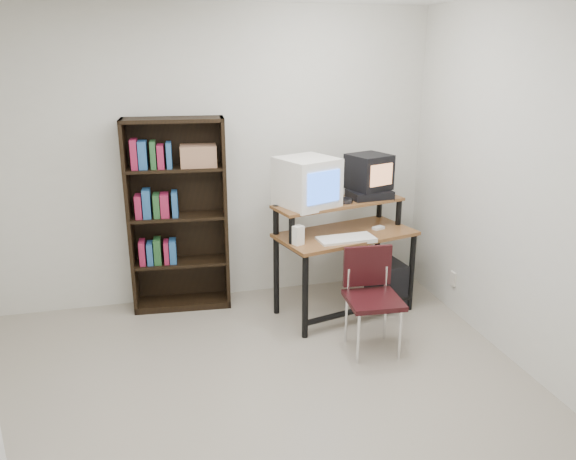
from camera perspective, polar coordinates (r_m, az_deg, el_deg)
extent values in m
cube|color=#A79D8A|center=(3.71, -3.14, -19.03)|extent=(4.00, 4.00, 0.01)
cube|color=silver|center=(5.03, -7.85, 7.15)|extent=(4.00, 0.01, 2.60)
cube|color=silver|center=(3.98, 26.07, 2.62)|extent=(0.01, 4.00, 2.60)
cube|color=brown|center=(4.81, 5.88, -0.44)|extent=(1.27, 0.85, 0.03)
cube|color=brown|center=(4.83, 5.20, 2.76)|extent=(1.21, 0.62, 0.02)
cylinder|color=black|center=(4.47, 1.76, -6.75)|extent=(0.05, 0.05, 0.72)
cylinder|color=black|center=(5.06, 12.43, -4.17)|extent=(0.05, 0.05, 0.72)
cylinder|color=black|center=(4.83, -1.21, -3.14)|extent=(0.05, 0.05, 0.98)
cylinder|color=black|center=(5.37, 9.09, -1.14)|extent=(0.05, 0.05, 0.98)
cylinder|color=black|center=(4.84, 7.32, -8.01)|extent=(1.06, 0.31, 0.05)
cube|color=white|center=(4.66, 1.92, 4.87)|extent=(0.56, 0.56, 0.41)
cube|color=blue|center=(4.50, 3.66, 4.35)|extent=(0.30, 0.13, 0.26)
cube|color=black|center=(4.97, 8.27, 3.57)|extent=(0.38, 0.30, 0.08)
cube|color=black|center=(4.99, 8.20, 5.88)|extent=(0.41, 0.40, 0.30)
cube|color=tan|center=(4.87, 9.48, 5.53)|extent=(0.23, 0.09, 0.18)
cylinder|color=#26262B|center=(4.79, 5.88, 2.92)|extent=(0.15, 0.15, 0.05)
cube|color=white|center=(4.62, 5.92, -0.97)|extent=(0.48, 0.24, 0.03)
cube|color=black|center=(4.93, 9.35, -0.08)|extent=(0.22, 0.18, 0.01)
cube|color=white|center=(4.93, 9.17, 0.17)|extent=(0.12, 0.09, 0.03)
cube|color=white|center=(4.47, 0.99, -0.62)|extent=(0.10, 0.10, 0.17)
cube|color=black|center=(5.21, 9.91, -5.15)|extent=(0.24, 0.47, 0.42)
cube|color=black|center=(4.30, 8.69, -7.07)|extent=(0.42, 0.42, 0.04)
cube|color=black|center=(4.37, 8.07, -3.63)|extent=(0.38, 0.06, 0.32)
cylinder|color=silver|center=(4.21, 7.15, -10.91)|extent=(0.02, 0.02, 0.41)
cylinder|color=silver|center=(4.31, 11.30, -10.42)|extent=(0.02, 0.02, 0.41)
cylinder|color=silver|center=(4.49, 5.93, -8.99)|extent=(0.02, 0.02, 0.41)
cylinder|color=silver|center=(4.58, 9.85, -8.58)|extent=(0.02, 0.02, 0.41)
cube|color=black|center=(4.98, -15.78, 1.11)|extent=(0.05, 0.28, 1.69)
cube|color=black|center=(4.95, -6.40, 1.60)|extent=(0.05, 0.28, 1.69)
cube|color=black|center=(5.08, -11.08, 1.77)|extent=(0.84, 0.09, 1.69)
cube|color=black|center=(4.79, -11.70, 10.92)|extent=(0.86, 0.35, 0.03)
cube|color=black|center=(5.24, -10.57, -7.21)|extent=(0.86, 0.35, 0.06)
cube|color=black|center=(5.08, -10.82, -3.20)|extent=(0.80, 0.32, 0.03)
cube|color=black|center=(4.95, -11.10, 1.36)|extent=(0.80, 0.32, 0.02)
cube|color=black|center=(4.85, -11.40, 6.15)|extent=(0.80, 0.32, 0.02)
cube|color=#92664A|center=(4.83, -9.09, 7.46)|extent=(0.32, 0.23, 0.18)
cube|color=beige|center=(5.16, 16.41, -4.77)|extent=(0.02, 0.08, 0.12)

